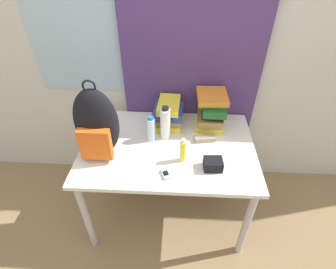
# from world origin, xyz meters

# --- Properties ---
(ground_plane) EXTENTS (12.00, 12.00, 0.00)m
(ground_plane) POSITION_xyz_m (0.00, 0.00, 0.00)
(ground_plane) COLOR #8C704C
(wall_back) EXTENTS (6.00, 0.06, 2.50)m
(wall_back) POSITION_xyz_m (-0.00, 0.92, 1.25)
(wall_back) COLOR beige
(wall_back) RESTS_ON ground_plane
(curtain_blue) EXTENTS (1.04, 0.04, 2.50)m
(curtain_blue) POSITION_xyz_m (0.15, 0.86, 1.25)
(curtain_blue) COLOR #4C336B
(curtain_blue) RESTS_ON ground_plane
(desk) EXTENTS (1.23, 0.83, 0.73)m
(desk) POSITION_xyz_m (0.00, 0.42, 0.64)
(desk) COLOR silver
(desk) RESTS_ON ground_plane
(backpack) EXTENTS (0.29, 0.19, 0.55)m
(backpack) POSITION_xyz_m (-0.45, 0.32, 0.96)
(backpack) COLOR black
(backpack) RESTS_ON desk
(book_stack_left) EXTENTS (0.24, 0.27, 0.20)m
(book_stack_left) POSITION_xyz_m (-0.02, 0.68, 0.82)
(book_stack_left) COLOR yellow
(book_stack_left) RESTS_ON desk
(book_stack_center) EXTENTS (0.22, 0.28, 0.27)m
(book_stack_center) POSITION_xyz_m (0.31, 0.68, 0.86)
(book_stack_center) COLOR yellow
(book_stack_center) RESTS_ON desk
(water_bottle) EXTENTS (0.06, 0.06, 0.20)m
(water_bottle) POSITION_xyz_m (-0.12, 0.48, 0.82)
(water_bottle) COLOR silver
(water_bottle) RESTS_ON desk
(sports_bottle) EXTENTS (0.07, 0.07, 0.26)m
(sports_bottle) POSITION_xyz_m (-0.02, 0.51, 0.85)
(sports_bottle) COLOR white
(sports_bottle) RESTS_ON desk
(sunscreen_bottle) EXTENTS (0.04, 0.04, 0.18)m
(sunscreen_bottle) POSITION_xyz_m (0.10, 0.27, 0.81)
(sunscreen_bottle) COLOR yellow
(sunscreen_bottle) RESTS_ON desk
(cell_phone) EXTENTS (0.07, 0.10, 0.02)m
(cell_phone) POSITION_xyz_m (-0.00, 0.13, 0.74)
(cell_phone) COLOR #B7BCC6
(cell_phone) RESTS_ON desk
(sunglasses_case) EXTENTS (0.16, 0.08, 0.04)m
(sunglasses_case) POSITION_xyz_m (0.26, 0.48, 0.74)
(sunglasses_case) COLOR gray
(sunglasses_case) RESTS_ON desk
(camera_pouch) EXTENTS (0.12, 0.10, 0.07)m
(camera_pouch) POSITION_xyz_m (0.30, 0.21, 0.76)
(camera_pouch) COLOR black
(camera_pouch) RESTS_ON desk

